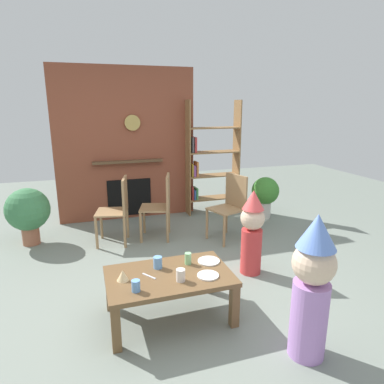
{
  "coord_description": "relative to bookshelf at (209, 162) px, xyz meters",
  "views": [
    {
      "loc": [
        -0.9,
        -2.86,
        1.82
      ],
      "look_at": [
        0.15,
        0.4,
        0.93
      ],
      "focal_mm": 31.48,
      "sensor_mm": 36.0,
      "label": 1
    }
  ],
  "objects": [
    {
      "name": "ground_plane",
      "position": [
        -1.09,
        -2.4,
        -0.88
      ],
      "size": [
        12.0,
        12.0,
        0.0
      ],
      "primitive_type": "plane",
      "color": "gray"
    },
    {
      "name": "brick_fireplace_feature",
      "position": [
        -1.34,
        0.2,
        0.32
      ],
      "size": [
        2.2,
        0.28,
        2.4
      ],
      "color": "brown",
      "rests_on": "ground_plane"
    },
    {
      "name": "bookshelf",
      "position": [
        0.0,
        0.0,
        0.0
      ],
      "size": [
        0.9,
        0.28,
        1.9
      ],
      "color": "olive",
      "rests_on": "ground_plane"
    },
    {
      "name": "coffee_table",
      "position": [
        -1.38,
        -2.72,
        -0.52
      ],
      "size": [
        1.06,
        0.66,
        0.42
      ],
      "color": "brown",
      "rests_on": "ground_plane"
    },
    {
      "name": "paper_cup_near_left",
      "position": [
        -1.69,
        -2.91,
        -0.41
      ],
      "size": [
        0.07,
        0.07,
        0.09
      ],
      "primitive_type": "cylinder",
      "color": "#669EE0",
      "rests_on": "coffee_table"
    },
    {
      "name": "paper_cup_near_right",
      "position": [
        -1.45,
        -2.58,
        -0.41
      ],
      "size": [
        0.08,
        0.08,
        0.11
      ],
      "primitive_type": "cylinder",
      "color": "#669EE0",
      "rests_on": "coffee_table"
    },
    {
      "name": "paper_cup_center",
      "position": [
        -1.32,
        -2.86,
        -0.41
      ],
      "size": [
        0.08,
        0.08,
        0.1
      ],
      "primitive_type": "cylinder",
      "color": "silver",
      "rests_on": "coffee_table"
    },
    {
      "name": "paper_cup_far_left",
      "position": [
        -1.17,
        -2.59,
        -0.41
      ],
      "size": [
        0.06,
        0.06,
        0.11
      ],
      "primitive_type": "cylinder",
      "color": "#8CD18C",
      "rests_on": "coffee_table"
    },
    {
      "name": "paper_plate_front",
      "position": [
        -1.08,
        -2.86,
        -0.45
      ],
      "size": [
        0.18,
        0.18,
        0.01
      ],
      "primitive_type": "cylinder",
      "color": "white",
      "rests_on": "coffee_table"
    },
    {
      "name": "paper_plate_rear",
      "position": [
        -0.98,
        -2.61,
        -0.45
      ],
      "size": [
        0.2,
        0.2,
        0.01
      ],
      "primitive_type": "cylinder",
      "color": "white",
      "rests_on": "coffee_table"
    },
    {
      "name": "birthday_cake_slice",
      "position": [
        -1.77,
        -2.71,
        -0.41
      ],
      "size": [
        0.1,
        0.1,
        0.09
      ],
      "primitive_type": "cone",
      "color": "#EAC68C",
      "rests_on": "coffee_table"
    },
    {
      "name": "table_fork",
      "position": [
        -1.55,
        -2.71,
        -0.46
      ],
      "size": [
        0.1,
        0.13,
        0.01
      ],
      "primitive_type": "cube",
      "rotation": [
        0.0,
        0.0,
        2.17
      ],
      "color": "silver",
      "rests_on": "coffee_table"
    },
    {
      "name": "child_with_cone_hat",
      "position": [
        -0.52,
        -3.48,
        -0.29
      ],
      "size": [
        0.31,
        0.31,
        1.11
      ],
      "rotation": [
        0.0,
        0.0,
        2.42
      ],
      "color": "#B27FCC",
      "rests_on": "ground_plane"
    },
    {
      "name": "child_in_pink",
      "position": [
        -0.32,
        -2.2,
        -0.37
      ],
      "size": [
        0.26,
        0.26,
        0.95
      ],
      "rotation": [
        0.0,
        0.0,
        -2.68
      ],
      "color": "#D13838",
      "rests_on": "ground_plane"
    },
    {
      "name": "dining_chair_left",
      "position": [
        -1.62,
        -0.91,
        -0.36
      ],
      "size": [
        0.48,
        0.48,
        0.9
      ],
      "rotation": [
        0.0,
        0.0,
        2.92
      ],
      "color": "#9E7A51",
      "rests_on": "ground_plane"
    },
    {
      "name": "dining_chair_middle",
      "position": [
        -1.03,
        -0.9,
        -0.36
      ],
      "size": [
        0.5,
        0.5,
        0.9
      ],
      "rotation": [
        0.0,
        0.0,
        2.85
      ],
      "color": "#9E7A51",
      "rests_on": "ground_plane"
    },
    {
      "name": "dining_chair_right",
      "position": [
        -0.13,
        -1.22,
        -0.36
      ],
      "size": [
        0.51,
        0.51,
        0.9
      ],
      "rotation": [
        0.0,
        0.0,
        3.46
      ],
      "color": "#9E7A51",
      "rests_on": "ground_plane"
    },
    {
      "name": "potted_plant_tall",
      "position": [
        0.77,
        -0.58,
        -0.45
      ],
      "size": [
        0.44,
        0.44,
        0.68
      ],
      "color": "beige",
      "rests_on": "ground_plane"
    },
    {
      "name": "potted_plant_short",
      "position": [
        -2.76,
        -0.58,
        -0.41
      ],
      "size": [
        0.56,
        0.56,
        0.77
      ],
      "color": "#9E5B42",
      "rests_on": "ground_plane"
    }
  ]
}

